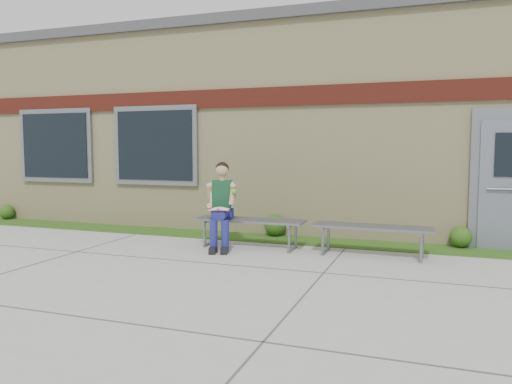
% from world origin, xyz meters
% --- Properties ---
extents(ground, '(80.00, 80.00, 0.00)m').
position_xyz_m(ground, '(0.00, 0.00, 0.00)').
color(ground, '#9E9E99').
rests_on(ground, ground).
extents(grass_strip, '(16.00, 0.80, 0.02)m').
position_xyz_m(grass_strip, '(0.00, 2.60, 0.01)').
color(grass_strip, '#244412').
rests_on(grass_strip, ground).
extents(school_building, '(16.20, 6.22, 4.20)m').
position_xyz_m(school_building, '(-0.00, 5.99, 2.10)').
color(school_building, beige).
rests_on(school_building, ground).
extents(bench_left, '(1.84, 0.52, 0.48)m').
position_xyz_m(bench_left, '(-0.52, 1.78, 0.37)').
color(bench_left, slate).
rests_on(bench_left, ground).
extents(bench_right, '(1.82, 0.54, 0.47)m').
position_xyz_m(bench_right, '(1.48, 1.78, 0.36)').
color(bench_right, slate).
rests_on(bench_right, ground).
extents(girl, '(0.59, 0.89, 1.42)m').
position_xyz_m(girl, '(-0.94, 1.57, 0.74)').
color(girl, navy).
rests_on(girl, ground).
extents(shrub_west, '(0.33, 0.33, 0.33)m').
position_xyz_m(shrub_west, '(-6.87, 2.85, 0.19)').
color(shrub_west, '#244412').
rests_on(shrub_west, grass_strip).
extents(shrub_mid, '(0.40, 0.40, 0.40)m').
position_xyz_m(shrub_mid, '(-0.41, 2.85, 0.22)').
color(shrub_mid, '#244412').
rests_on(shrub_mid, grass_strip).
extents(shrub_east, '(0.35, 0.35, 0.35)m').
position_xyz_m(shrub_east, '(2.79, 2.85, 0.20)').
color(shrub_east, '#244412').
rests_on(shrub_east, grass_strip).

